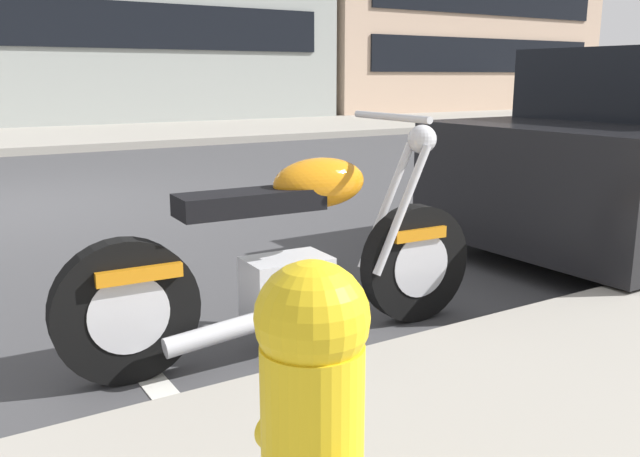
% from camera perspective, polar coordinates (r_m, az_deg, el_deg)
% --- Properties ---
extents(ground_plane, '(260.00, 260.00, 0.00)m').
position_cam_1_polar(ground_plane, '(7.34, -24.96, 1.47)').
color(ground_plane, '#3D3D3F').
extents(sidewalk_far_curb, '(120.00, 5.00, 0.14)m').
position_cam_1_polar(sidewalk_far_curb, '(19.40, 9.77, 9.03)').
color(sidewalk_far_curb, gray).
rests_on(sidewalk_far_curb, ground).
extents(parking_stall_stripe, '(0.12, 2.20, 0.01)m').
position_cam_1_polar(parking_stall_stripe, '(3.30, -15.44, -10.66)').
color(parking_stall_stripe, silver).
rests_on(parking_stall_stripe, ground).
extents(parked_motorcycle, '(2.17, 0.62, 1.11)m').
position_cam_1_polar(parked_motorcycle, '(3.21, -2.44, -2.83)').
color(parked_motorcycle, black).
rests_on(parked_motorcycle, ground).
extents(fire_hydrant, '(0.24, 0.36, 0.79)m').
position_cam_1_polar(fire_hydrant, '(1.48, -0.65, -16.81)').
color(fire_hydrant, gold).
rests_on(fire_hydrant, sidewalk_near_curb).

